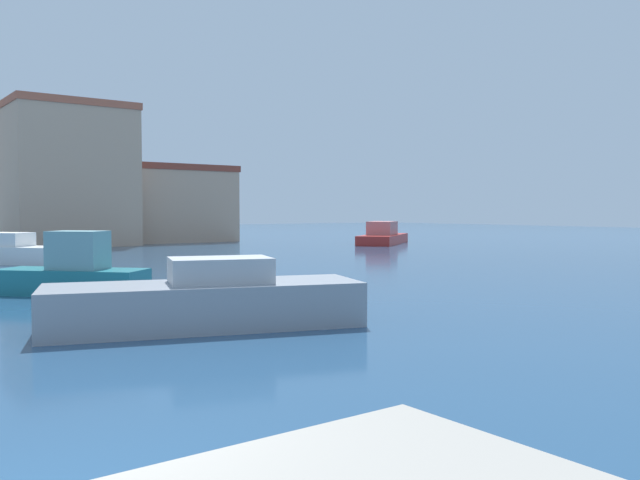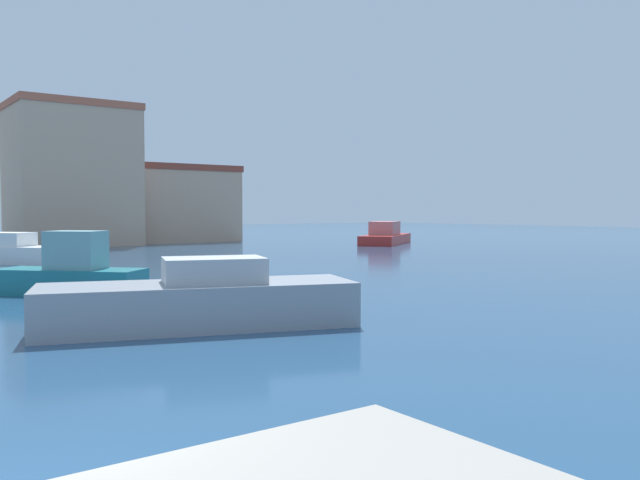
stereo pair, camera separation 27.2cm
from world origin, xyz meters
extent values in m
plane|color=navy|center=(15.00, 20.00, 0.00)|extent=(160.00, 160.00, 0.00)
cube|color=white|center=(6.06, 28.40, 0.41)|extent=(6.17, 6.86, 0.83)
cube|color=silver|center=(5.62, 28.93, 1.16)|extent=(2.78, 2.91, 0.65)
cube|color=#1E707A|center=(4.81, 15.02, 0.39)|extent=(4.11, 4.25, 0.77)
cube|color=#6B9CA2|center=(4.96, 14.87, 1.34)|extent=(1.88, 1.90, 1.15)
cube|color=gray|center=(5.45, 7.56, 0.48)|extent=(7.02, 4.14, 0.96)
cube|color=#ADB0B5|center=(5.77, 7.45, 1.24)|extent=(2.47, 1.98, 0.55)
cube|color=#B22823|center=(32.72, 31.91, 0.35)|extent=(7.65, 6.52, 0.70)
cube|color=#C4716E|center=(32.43, 31.70, 1.21)|extent=(3.49, 3.23, 1.01)
cube|color=tan|center=(12.90, 43.50, 4.82)|extent=(8.19, 6.87, 9.65)
cube|color=#B25B42|center=(12.90, 43.50, 9.90)|extent=(8.35, 7.01, 0.50)
cube|color=tan|center=(20.38, 44.74, 2.83)|extent=(11.13, 5.77, 5.66)
cube|color=brown|center=(20.38, 44.74, 5.91)|extent=(11.36, 5.89, 0.50)
camera|label=1|loc=(-1.03, -5.28, 2.53)|focal=37.04mm
camera|label=2|loc=(-0.81, -5.44, 2.53)|focal=37.04mm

